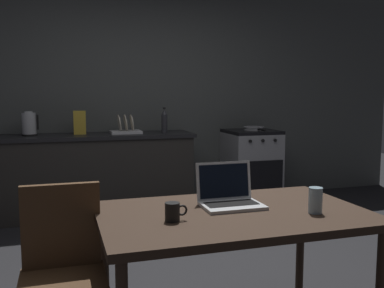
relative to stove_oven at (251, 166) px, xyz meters
The scene contains 14 objects.
ground_plane 2.43m from the stove_oven, 122.46° to the right, with size 12.00×12.00×0.00m, color black.
back_wall 1.37m from the stove_oven, 160.31° to the left, with size 6.40×0.10×2.67m, color #494C4A.
kitchen_counter 1.89m from the stove_oven, behind, with size 2.16×0.64×0.89m.
stove_oven is the anchor object (origin of this frame).
dining_table 3.15m from the stove_oven, 116.67° to the right, with size 1.37×0.85×0.72m.
chair 3.55m from the stove_oven, 129.57° to the right, with size 0.40×0.40×0.88m.
laptop 3.05m from the stove_oven, 117.21° to the right, with size 0.32×0.25×0.23m.
electric_kettle 2.62m from the stove_oven, behind, with size 0.17×0.15×0.26m.
bottle 1.26m from the stove_oven, behind, with size 0.07×0.07×0.29m.
frying_pan 0.47m from the stove_oven, 51.15° to the right, with size 0.26×0.43×0.05m.
coffee_mug 3.39m from the stove_oven, 121.26° to the right, with size 0.11×0.07×0.09m.
drinking_glass 3.15m from the stove_oven, 109.11° to the right, with size 0.07×0.07×0.13m.
cereal_box 2.12m from the stove_oven, behind, with size 0.13×0.05×0.26m.
dish_rack 1.62m from the stove_oven, behind, with size 0.34×0.26×0.21m.
Camera 1 is at (-0.97, -2.79, 1.32)m, focal length 40.18 mm.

